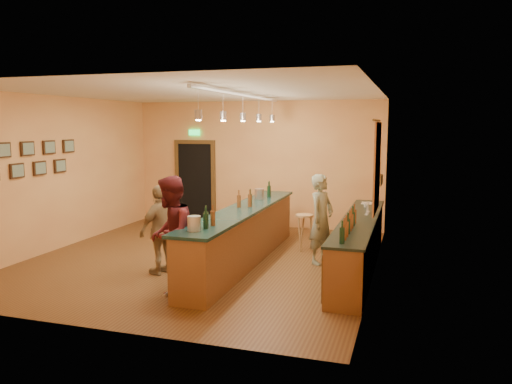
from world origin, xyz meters
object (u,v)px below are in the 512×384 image
(back_counter, at_px, (359,243))
(bar_stool, at_px, (304,221))
(customer_b, at_px, (161,230))
(bartender, at_px, (321,219))
(tasting_bar, at_px, (243,231))
(customer_a, at_px, (170,235))

(back_counter, bearing_deg, bar_stool, 138.17)
(customer_b, bearing_deg, bartender, 141.32)
(tasting_bar, height_order, bartender, bartender)
(tasting_bar, distance_m, customer_a, 1.99)
(back_counter, xyz_separation_m, customer_a, (-2.68, -2.07, 0.43))
(customer_a, xyz_separation_m, bar_stool, (1.46, 3.17, -0.30))
(bartender, relative_size, customer_a, 0.93)
(tasting_bar, xyz_separation_m, customer_b, (-1.15, -1.05, 0.18))
(bartender, distance_m, customer_a, 3.03)
(tasting_bar, bearing_deg, customer_a, -106.20)
(back_counter, height_order, bartender, bartender)
(tasting_bar, relative_size, customer_a, 2.79)
(back_counter, xyz_separation_m, customer_b, (-3.29, -1.23, 0.30))
(back_counter, distance_m, bartender, 0.85)
(back_counter, distance_m, tasting_bar, 2.15)
(back_counter, xyz_separation_m, bar_stool, (-1.23, 1.10, 0.13))
(tasting_bar, height_order, customer_b, customer_b)
(bartender, distance_m, customer_b, 2.95)
(back_counter, distance_m, customer_b, 3.52)
(back_counter, relative_size, customer_a, 2.49)
(bar_stool, bearing_deg, back_counter, -41.83)
(back_counter, relative_size, bartender, 2.69)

